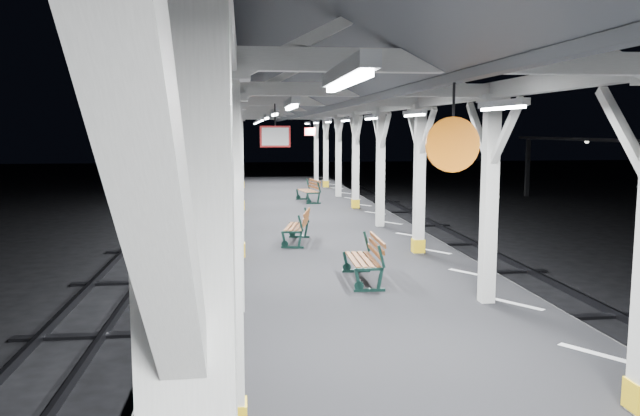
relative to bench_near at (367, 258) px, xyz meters
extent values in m
plane|color=black|center=(-0.35, 0.41, -1.44)|extent=(120.00, 120.00, 0.00)
cube|color=black|center=(-0.35, 0.41, -0.94)|extent=(6.00, 50.00, 1.00)
cube|color=silver|center=(-2.80, 0.41, -0.44)|extent=(1.00, 48.00, 0.01)
cube|color=silver|center=(2.10, 0.41, -0.44)|extent=(1.00, 48.00, 0.01)
cube|color=#2D2D33|center=(-5.90, 0.41, -1.36)|extent=(0.08, 60.00, 0.16)
cube|color=#2D2D33|center=(-4.80, 0.41, -1.36)|extent=(0.08, 60.00, 0.16)
cube|color=black|center=(-5.35, 0.41, -1.41)|extent=(2.20, 0.22, 0.06)
cube|color=#2D2D33|center=(4.10, 0.41, -1.36)|extent=(0.08, 60.00, 0.16)
cube|color=#2D2D33|center=(5.20, 0.41, -1.36)|extent=(0.08, 60.00, 0.16)
cube|color=black|center=(4.65, 0.41, -1.41)|extent=(2.20, 0.22, 0.06)
cube|color=silver|center=(-2.35, -9.04, 2.31)|extent=(0.10, 0.99, 0.99)
cube|color=silver|center=(-2.35, -10.14, 2.31)|extent=(0.10, 0.99, 0.99)
cube|color=silver|center=(-2.35, -5.59, 1.16)|extent=(0.22, 0.22, 3.20)
cube|color=silver|center=(-2.35, -5.59, 2.82)|extent=(0.40, 0.40, 0.12)
cube|color=silver|center=(-2.35, -5.04, 2.31)|extent=(0.10, 0.99, 0.99)
cube|color=silver|center=(-2.35, -6.14, 2.31)|extent=(0.10, 0.99, 0.99)
cube|color=silver|center=(-2.35, -1.59, 1.16)|extent=(0.22, 0.22, 3.20)
cube|color=silver|center=(-2.35, -1.59, 2.82)|extent=(0.40, 0.40, 0.12)
cube|color=silver|center=(-2.35, -1.04, 2.31)|extent=(0.10, 0.99, 0.99)
cube|color=silver|center=(-2.35, -2.14, 2.31)|extent=(0.10, 0.99, 0.99)
cube|color=silver|center=(-2.35, 2.41, 1.16)|extent=(0.22, 0.22, 3.20)
cube|color=silver|center=(-2.35, 2.41, 2.82)|extent=(0.40, 0.40, 0.12)
cube|color=yellow|center=(-2.35, 2.41, -0.26)|extent=(0.26, 0.26, 0.30)
cube|color=silver|center=(-2.35, 2.96, 2.31)|extent=(0.10, 0.99, 0.99)
cube|color=silver|center=(-2.35, 1.86, 2.31)|extent=(0.10, 0.99, 0.99)
cube|color=silver|center=(-2.35, 6.41, 1.16)|extent=(0.22, 0.22, 3.20)
cube|color=silver|center=(-2.35, 6.41, 2.82)|extent=(0.40, 0.40, 0.12)
cube|color=silver|center=(-2.35, 6.96, 2.31)|extent=(0.10, 0.99, 0.99)
cube|color=silver|center=(-2.35, 5.86, 2.31)|extent=(0.10, 0.99, 0.99)
cube|color=silver|center=(-2.35, 10.41, 1.16)|extent=(0.22, 0.22, 3.20)
cube|color=silver|center=(-2.35, 10.41, 2.82)|extent=(0.40, 0.40, 0.12)
cube|color=yellow|center=(-2.35, 10.41, -0.26)|extent=(0.26, 0.26, 0.30)
cube|color=silver|center=(-2.35, 10.96, 2.31)|extent=(0.10, 0.99, 0.99)
cube|color=silver|center=(-2.35, 9.86, 2.31)|extent=(0.10, 0.99, 0.99)
cube|color=silver|center=(-2.35, 14.41, 1.16)|extent=(0.22, 0.22, 3.20)
cube|color=silver|center=(-2.35, 14.41, 2.82)|extent=(0.40, 0.40, 0.12)
cube|color=silver|center=(-2.35, 14.96, 2.31)|extent=(0.10, 0.99, 0.99)
cube|color=silver|center=(-2.35, 13.86, 2.31)|extent=(0.10, 0.99, 0.99)
cube|color=silver|center=(-2.35, 18.41, 1.16)|extent=(0.22, 0.22, 3.20)
cube|color=silver|center=(-2.35, 18.41, 2.82)|extent=(0.40, 0.40, 0.12)
cube|color=yellow|center=(-2.35, 18.41, -0.26)|extent=(0.26, 0.26, 0.30)
cube|color=silver|center=(-2.35, 18.96, 2.31)|extent=(0.10, 0.99, 0.99)
cube|color=silver|center=(-2.35, 17.86, 2.31)|extent=(0.10, 0.99, 0.99)
cube|color=silver|center=(-2.35, 22.41, 1.16)|extent=(0.22, 0.22, 3.20)
cube|color=silver|center=(-2.35, 22.41, 2.82)|extent=(0.40, 0.40, 0.12)
cube|color=silver|center=(-2.35, 22.96, 2.31)|extent=(0.10, 0.99, 0.99)
cube|color=silver|center=(-2.35, 21.86, 2.31)|extent=(0.10, 0.99, 0.99)
cube|color=silver|center=(1.65, -5.04, 2.31)|extent=(0.10, 0.99, 0.99)
cube|color=silver|center=(1.65, -1.59, 1.16)|extent=(0.22, 0.22, 3.20)
cube|color=silver|center=(1.65, -1.59, 2.82)|extent=(0.40, 0.40, 0.12)
cube|color=silver|center=(1.65, -1.04, 2.31)|extent=(0.10, 0.99, 0.99)
cube|color=silver|center=(1.65, -2.14, 2.31)|extent=(0.10, 0.99, 0.99)
cube|color=silver|center=(1.65, 2.41, 1.16)|extent=(0.22, 0.22, 3.20)
cube|color=silver|center=(1.65, 2.41, 2.82)|extent=(0.40, 0.40, 0.12)
cube|color=yellow|center=(1.65, 2.41, -0.26)|extent=(0.26, 0.26, 0.30)
cube|color=silver|center=(1.65, 2.96, 2.31)|extent=(0.10, 0.99, 0.99)
cube|color=silver|center=(1.65, 1.86, 2.31)|extent=(0.10, 0.99, 0.99)
cube|color=silver|center=(1.65, 6.41, 1.16)|extent=(0.22, 0.22, 3.20)
cube|color=silver|center=(1.65, 6.41, 2.82)|extent=(0.40, 0.40, 0.12)
cube|color=silver|center=(1.65, 6.96, 2.31)|extent=(0.10, 0.99, 0.99)
cube|color=silver|center=(1.65, 5.86, 2.31)|extent=(0.10, 0.99, 0.99)
cube|color=silver|center=(1.65, 10.41, 1.16)|extent=(0.22, 0.22, 3.20)
cube|color=silver|center=(1.65, 10.41, 2.82)|extent=(0.40, 0.40, 0.12)
cube|color=yellow|center=(1.65, 10.41, -0.26)|extent=(0.26, 0.26, 0.30)
cube|color=silver|center=(1.65, 10.96, 2.31)|extent=(0.10, 0.99, 0.99)
cube|color=silver|center=(1.65, 9.86, 2.31)|extent=(0.10, 0.99, 0.99)
cube|color=silver|center=(1.65, 14.41, 1.16)|extent=(0.22, 0.22, 3.20)
cube|color=silver|center=(1.65, 14.41, 2.82)|extent=(0.40, 0.40, 0.12)
cube|color=silver|center=(1.65, 14.96, 2.31)|extent=(0.10, 0.99, 0.99)
cube|color=silver|center=(1.65, 13.86, 2.31)|extent=(0.10, 0.99, 0.99)
cube|color=silver|center=(1.65, 18.41, 1.16)|extent=(0.22, 0.22, 3.20)
cube|color=silver|center=(1.65, 18.41, 2.82)|extent=(0.40, 0.40, 0.12)
cube|color=yellow|center=(1.65, 18.41, -0.26)|extent=(0.26, 0.26, 0.30)
cube|color=silver|center=(1.65, 18.96, 2.31)|extent=(0.10, 0.99, 0.99)
cube|color=silver|center=(1.65, 17.86, 2.31)|extent=(0.10, 0.99, 0.99)
cube|color=silver|center=(1.65, 22.41, 1.16)|extent=(0.22, 0.22, 3.20)
cube|color=silver|center=(1.65, 22.41, 2.82)|extent=(0.40, 0.40, 0.12)
cube|color=silver|center=(1.65, 22.96, 2.31)|extent=(0.10, 0.99, 0.99)
cube|color=silver|center=(1.65, 21.86, 2.31)|extent=(0.10, 0.99, 0.99)
cube|color=silver|center=(-2.35, 0.41, 2.94)|extent=(0.18, 48.00, 0.24)
cube|color=silver|center=(1.65, 0.41, 2.94)|extent=(0.18, 48.00, 0.24)
cube|color=silver|center=(-0.35, -5.59, 2.94)|extent=(4.20, 0.14, 0.20)
cube|color=silver|center=(-0.35, -1.59, 2.94)|extent=(4.20, 0.14, 0.20)
cube|color=silver|center=(-0.35, 2.41, 2.94)|extent=(4.20, 0.14, 0.20)
cube|color=silver|center=(-0.35, 6.41, 2.94)|extent=(4.20, 0.14, 0.20)
cube|color=silver|center=(-0.35, 10.41, 2.94)|extent=(4.20, 0.14, 0.20)
cube|color=silver|center=(-0.35, 14.41, 2.94)|extent=(4.20, 0.14, 0.20)
cube|color=silver|center=(-0.35, 18.41, 2.94)|extent=(4.20, 0.14, 0.20)
cube|color=silver|center=(-0.35, 22.41, 2.94)|extent=(4.20, 0.14, 0.20)
cube|color=silver|center=(-0.35, 0.41, 3.86)|extent=(0.16, 48.00, 0.20)
cube|color=#4D5055|center=(-1.65, 0.41, 3.48)|extent=(2.80, 49.00, 1.45)
cube|color=#4D5055|center=(0.95, 0.41, 3.48)|extent=(2.80, 49.00, 1.45)
cube|color=silver|center=(-1.65, -7.59, 2.66)|extent=(0.10, 1.35, 0.08)
cube|color=white|center=(-1.65, -7.59, 2.61)|extent=(0.05, 1.25, 0.05)
cube|color=silver|center=(-1.65, -3.59, 2.66)|extent=(0.10, 1.35, 0.08)
cube|color=white|center=(-1.65, -3.59, 2.61)|extent=(0.05, 1.25, 0.05)
cube|color=silver|center=(-1.65, 0.41, 2.66)|extent=(0.10, 1.35, 0.08)
cube|color=white|center=(-1.65, 0.41, 2.61)|extent=(0.05, 1.25, 0.05)
cube|color=silver|center=(-1.65, 4.41, 2.66)|extent=(0.10, 1.35, 0.08)
cube|color=white|center=(-1.65, 4.41, 2.61)|extent=(0.05, 1.25, 0.05)
cube|color=silver|center=(-1.65, 8.41, 2.66)|extent=(0.10, 1.35, 0.08)
cube|color=white|center=(-1.65, 8.41, 2.61)|extent=(0.05, 1.25, 0.05)
cube|color=silver|center=(-1.65, 12.41, 2.66)|extent=(0.10, 1.35, 0.08)
cube|color=white|center=(-1.65, 12.41, 2.61)|extent=(0.05, 1.25, 0.05)
cube|color=silver|center=(-1.65, 16.41, 2.66)|extent=(0.10, 1.35, 0.08)
cube|color=white|center=(-1.65, 16.41, 2.61)|extent=(0.05, 1.25, 0.05)
cube|color=silver|center=(-1.65, 20.41, 2.66)|extent=(0.10, 1.35, 0.08)
cube|color=white|center=(-1.65, 20.41, 2.61)|extent=(0.05, 1.25, 0.05)
cube|color=silver|center=(0.95, -3.59, 2.66)|extent=(0.10, 1.35, 0.08)
cube|color=white|center=(0.95, -3.59, 2.61)|extent=(0.05, 1.25, 0.05)
cube|color=silver|center=(0.95, 0.41, 2.66)|extent=(0.10, 1.35, 0.08)
cube|color=white|center=(0.95, 0.41, 2.61)|extent=(0.05, 1.25, 0.05)
cube|color=silver|center=(0.95, 4.41, 2.66)|extent=(0.10, 1.35, 0.08)
cube|color=white|center=(0.95, 4.41, 2.61)|extent=(0.05, 1.25, 0.05)
cube|color=silver|center=(0.95, 8.41, 2.66)|extent=(0.10, 1.35, 0.08)
cube|color=white|center=(0.95, 8.41, 2.61)|extent=(0.05, 1.25, 0.05)
cube|color=silver|center=(0.95, 12.41, 2.66)|extent=(0.10, 1.35, 0.08)
cube|color=white|center=(0.95, 12.41, 2.61)|extent=(0.05, 1.25, 0.05)
cube|color=silver|center=(0.95, 16.41, 2.66)|extent=(0.10, 1.35, 0.08)
cube|color=white|center=(0.95, 16.41, 2.61)|extent=(0.05, 1.25, 0.05)
cube|color=silver|center=(0.95, 20.41, 2.66)|extent=(0.10, 1.35, 0.08)
cube|color=white|center=(0.95, 20.41, 2.61)|extent=(0.05, 1.25, 0.05)
cylinder|color=black|center=(-0.35, -5.59, 2.61)|extent=(0.02, 0.02, 0.30)
cylinder|color=orange|center=(-0.35, -5.59, 2.21)|extent=(0.50, 0.04, 0.50)
cylinder|color=black|center=(-1.70, -0.71, 2.58)|extent=(0.02, 0.02, 0.36)
cube|color=red|center=(-1.70, -0.71, 2.23)|extent=(0.50, 0.03, 0.35)
cube|color=white|center=(-1.70, -0.71, 2.23)|extent=(0.44, 0.04, 0.29)
cylinder|color=black|center=(0.72, 16.81, 2.58)|extent=(0.02, 0.02, 0.36)
cube|color=red|center=(0.72, 16.81, 2.23)|extent=(0.50, 0.03, 0.35)
cube|color=white|center=(0.72, 16.81, 2.23)|extent=(0.44, 0.05, 0.29)
cube|color=black|center=(13.65, 22.41, 0.21)|extent=(0.20, 0.20, 3.30)
sphere|color=silver|center=(13.65, 16.41, 1.78)|extent=(0.20, 0.20, 0.20)
sphere|color=silver|center=(13.65, 22.41, 1.78)|extent=(0.20, 0.20, 0.20)
cube|color=#122F28|center=(-0.10, -0.73, -0.41)|extent=(0.55, 0.07, 0.06)
cube|color=#122F28|center=(-0.31, -0.73, -0.23)|extent=(0.14, 0.05, 0.42)
cube|color=#122F28|center=(0.08, -0.74, -0.23)|extent=(0.13, 0.05, 0.43)
cube|color=#122F28|center=(0.10, -0.74, 0.18)|extent=(0.15, 0.05, 0.40)
cube|color=#122F28|center=(-0.07, 0.74, -0.41)|extent=(0.55, 0.07, 0.06)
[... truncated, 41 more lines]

